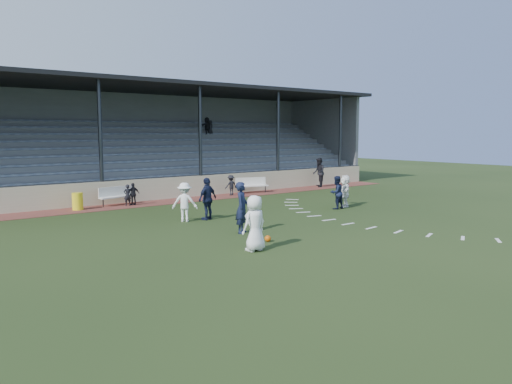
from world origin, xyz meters
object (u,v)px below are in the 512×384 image
at_px(player_white_lead, 255,223).
at_px(football, 268,239).
at_px(bench_left, 117,194).
at_px(official, 319,172).
at_px(trash_bin, 78,201).
at_px(player_navy_lead, 242,208).
at_px(bench_right, 252,184).

bearing_deg(player_white_lead, football, -152.13).
bearing_deg(bench_left, official, -11.50).
relative_size(trash_bin, player_navy_lead, 0.43).
xyz_separation_m(player_white_lead, player_navy_lead, (1.37, 2.53, 0.07)).
distance_m(player_white_lead, player_navy_lead, 2.88).
distance_m(player_white_lead, official, 19.06).
bearing_deg(player_white_lead, player_navy_lead, -123.69).
relative_size(bench_left, official, 1.02).
height_order(player_navy_lead, official, official).
relative_size(bench_left, player_white_lead, 1.15).
xyz_separation_m(bench_right, football, (-8.03, -11.37, -0.47)).
distance_m(bench_right, trash_bin, 10.82).
bearing_deg(bench_left, player_white_lead, -102.63).
height_order(trash_bin, official, official).
bearing_deg(football, bench_left, 93.14).
xyz_separation_m(trash_bin, player_navy_lead, (2.99, -9.33, 0.53)).
relative_size(bench_right, football, 9.12).
height_order(football, player_navy_lead, player_navy_lead).
relative_size(player_white_lead, player_navy_lead, 0.93).
xyz_separation_m(bench_left, player_white_lead, (-0.52, -12.27, 0.30)).
xyz_separation_m(bench_right, official, (5.67, -0.19, 0.44)).
height_order(bench_right, player_navy_lead, player_navy_lead).
relative_size(bench_right, player_white_lead, 1.15).
bearing_deg(trash_bin, official, 0.29).
bearing_deg(player_white_lead, bench_right, -132.49).
xyz_separation_m(player_white_lead, official, (14.86, 11.94, 0.13)).
xyz_separation_m(bench_left, football, (0.63, -11.51, -0.47)).
height_order(trash_bin, player_white_lead, player_white_lead).
bearing_deg(trash_bin, player_navy_lead, -72.21).
xyz_separation_m(bench_left, official, (14.33, -0.33, 0.44)).
bearing_deg(player_navy_lead, trash_bin, 66.15).
relative_size(player_navy_lead, official, 0.96).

